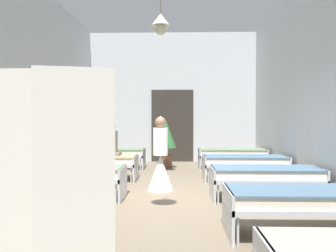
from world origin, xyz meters
name	(u,v)px	position (x,y,z in m)	size (l,w,h in m)	color
ground_plane	(167,202)	(0.00, 0.00, -0.05)	(6.16, 11.60, 0.10)	#7A6B56
room_shell	(169,84)	(0.00, 1.22, 2.16)	(5.96, 11.20, 4.32)	silver
bed_left_row_1	(24,198)	(-1.73, -1.90, 0.44)	(1.90, 0.84, 0.57)	#B7BCC1
bed_right_row_1	(305,200)	(1.73, -1.90, 0.44)	(1.90, 0.84, 0.57)	#B7BCC1
bed_left_row_2	(71,174)	(-1.73, 0.00, 0.44)	(1.90, 0.84, 0.57)	#B7BCC1
bed_right_row_2	(265,175)	(1.73, 0.00, 0.44)	(1.90, 0.84, 0.57)	#B7BCC1
bed_left_row_3	(96,161)	(-1.73, 1.90, 0.44)	(1.90, 0.84, 0.57)	#B7BCC1
bed_right_row_3	(245,162)	(1.73, 1.90, 0.44)	(1.90, 0.84, 0.57)	#B7BCC1
bed_left_row_4	(112,153)	(-1.73, 3.80, 0.44)	(1.90, 0.84, 0.57)	#B7BCC1
bed_right_row_4	(232,153)	(1.73, 3.80, 0.44)	(1.90, 0.84, 0.57)	#B7BCC1
nurse_near_aisle	(160,164)	(-0.16, 0.79, 0.53)	(0.52, 0.52, 1.49)	white
patient_seated_primary	(111,143)	(-1.38, 1.89, 0.87)	(0.44, 0.44, 0.80)	slate
potted_plant	(166,139)	(-0.15, 3.91, 0.86)	(0.59, 0.59, 1.36)	brown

